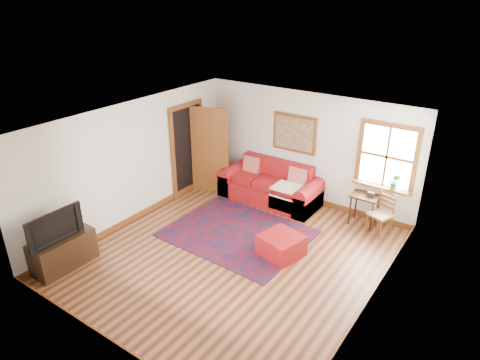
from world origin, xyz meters
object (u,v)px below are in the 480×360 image
Objects in this scene: ladder_back_chair at (382,212)px; red_leather_sofa at (271,188)px; media_cabinet at (63,252)px; side_table at (365,201)px; red_ottoman at (281,245)px.

red_leather_sofa is at bearing 179.78° from ladder_back_chair.
media_cabinet is at bearing -110.88° from red_leather_sofa.
ladder_back_chair is (0.41, -0.13, -0.08)m from side_table.
red_leather_sofa reaches higher than media_cabinet.
red_ottoman is at bearing -124.66° from ladder_back_chair.
red_leather_sofa is 4.58m from media_cabinet.
side_table is 5.80m from media_cabinet.
side_table is at bearing 161.90° from ladder_back_chair.
ladder_back_chair is at bearing -18.10° from side_table.
red_ottoman is at bearing -113.29° from side_table.
red_leather_sofa reaches higher than ladder_back_chair.
red_leather_sofa is 2.12× the size of media_cabinet.
ladder_back_chair is at bearing 45.61° from media_cabinet.
side_table reaches higher than media_cabinet.
red_ottoman is 2.19m from ladder_back_chair.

